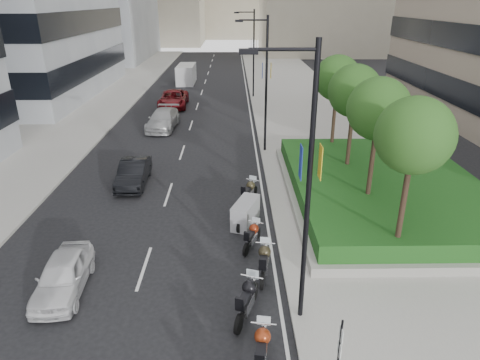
{
  "coord_description": "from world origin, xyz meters",
  "views": [
    {
      "loc": [
        2.1,
        -10.4,
        9.88
      ],
      "look_at": [
        2.4,
        8.22,
        2.0
      ],
      "focal_mm": 32.0,
      "sensor_mm": 36.0,
      "label": 1
    }
  ],
  "objects_px": {
    "lamp_post_2": "(252,49)",
    "motorcycle_3": "(264,262)",
    "lamp_post_1": "(264,79)",
    "delivery_van": "(186,75)",
    "parking_sign": "(339,352)",
    "car_c": "(163,119)",
    "lamp_post_0": "(304,179)",
    "car_b": "(134,173)",
    "motorcycle_2": "(247,299)",
    "motorcycle_1": "(262,350)",
    "motorcycle_5": "(246,213)",
    "car_a": "(63,275)",
    "motorcycle_4": "(252,236)",
    "car_d": "(173,99)",
    "motorcycle_6": "(249,192)"
  },
  "relations": [
    {
      "from": "lamp_post_0",
      "to": "car_a",
      "type": "relative_size",
      "value": 2.29
    },
    {
      "from": "lamp_post_0",
      "to": "motorcycle_5",
      "type": "height_order",
      "value": "lamp_post_0"
    },
    {
      "from": "lamp_post_2",
      "to": "motorcycle_3",
      "type": "xyz_separation_m",
      "value": [
        -0.9,
        -32.54,
        -4.46
      ]
    },
    {
      "from": "lamp_post_0",
      "to": "motorcycle_5",
      "type": "bearing_deg",
      "value": 102.91
    },
    {
      "from": "car_a",
      "to": "motorcycle_3",
      "type": "bearing_deg",
      "value": 2.82
    },
    {
      "from": "motorcycle_1",
      "to": "delivery_van",
      "type": "height_order",
      "value": "delivery_van"
    },
    {
      "from": "car_a",
      "to": "car_c",
      "type": "distance_m",
      "value": 21.47
    },
    {
      "from": "lamp_post_0",
      "to": "car_c",
      "type": "relative_size",
      "value": 1.7
    },
    {
      "from": "motorcycle_1",
      "to": "car_d",
      "type": "height_order",
      "value": "car_d"
    },
    {
      "from": "lamp_post_0",
      "to": "car_b",
      "type": "distance_m",
      "value": 14.52
    },
    {
      "from": "parking_sign",
      "to": "motorcycle_6",
      "type": "distance_m",
      "value": 12.15
    },
    {
      "from": "motorcycle_5",
      "to": "lamp_post_1",
      "type": "bearing_deg",
      "value": 12.41
    },
    {
      "from": "motorcycle_4",
      "to": "car_c",
      "type": "height_order",
      "value": "car_c"
    },
    {
      "from": "motorcycle_2",
      "to": "car_b",
      "type": "distance_m",
      "value": 12.82
    },
    {
      "from": "motorcycle_6",
      "to": "car_a",
      "type": "distance_m",
      "value": 10.16
    },
    {
      "from": "motorcycle_1",
      "to": "car_a",
      "type": "relative_size",
      "value": 0.58
    },
    {
      "from": "motorcycle_1",
      "to": "delivery_van",
      "type": "relative_size",
      "value": 0.41
    },
    {
      "from": "motorcycle_5",
      "to": "car_d",
      "type": "xyz_separation_m",
      "value": [
        -6.47,
        24.26,
        0.2
      ]
    },
    {
      "from": "lamp_post_1",
      "to": "car_a",
      "type": "bearing_deg",
      "value": -118.23
    },
    {
      "from": "car_a",
      "to": "car_d",
      "type": "distance_m",
      "value": 29.15
    },
    {
      "from": "delivery_van",
      "to": "motorcycle_3",
      "type": "bearing_deg",
      "value": -79.58
    },
    {
      "from": "lamp_post_2",
      "to": "motorcycle_3",
      "type": "bearing_deg",
      "value": -91.58
    },
    {
      "from": "motorcycle_1",
      "to": "motorcycle_6",
      "type": "height_order",
      "value": "motorcycle_1"
    },
    {
      "from": "car_b",
      "to": "lamp_post_2",
      "type": "bearing_deg",
      "value": 70.4
    },
    {
      "from": "lamp_post_1",
      "to": "car_a",
      "type": "xyz_separation_m",
      "value": [
        -8.26,
        -15.38,
        -4.4
      ]
    },
    {
      "from": "lamp_post_1",
      "to": "car_c",
      "type": "xyz_separation_m",
      "value": [
        -7.83,
        6.08,
        -4.3
      ]
    },
    {
      "from": "car_a",
      "to": "car_d",
      "type": "bearing_deg",
      "value": 85.74
    },
    {
      "from": "lamp_post_0",
      "to": "car_d",
      "type": "relative_size",
      "value": 1.56
    },
    {
      "from": "motorcycle_2",
      "to": "car_c",
      "type": "distance_m",
      "value": 23.7
    },
    {
      "from": "car_d",
      "to": "motorcycle_1",
      "type": "bearing_deg",
      "value": -79.46
    },
    {
      "from": "motorcycle_2",
      "to": "motorcycle_6",
      "type": "distance_m",
      "value": 8.77
    },
    {
      "from": "motorcycle_2",
      "to": "motorcycle_4",
      "type": "height_order",
      "value": "motorcycle_2"
    },
    {
      "from": "car_a",
      "to": "car_b",
      "type": "height_order",
      "value": "car_b"
    },
    {
      "from": "parking_sign",
      "to": "car_c",
      "type": "xyz_separation_m",
      "value": [
        -8.49,
        26.08,
        -0.69
      ]
    },
    {
      "from": "motorcycle_4",
      "to": "car_d",
      "type": "xyz_separation_m",
      "value": [
        -6.7,
        26.24,
        0.27
      ]
    },
    {
      "from": "lamp_post_1",
      "to": "delivery_van",
      "type": "bearing_deg",
      "value": 106.63
    },
    {
      "from": "car_b",
      "to": "delivery_van",
      "type": "height_order",
      "value": "delivery_van"
    },
    {
      "from": "motorcycle_5",
      "to": "car_a",
      "type": "height_order",
      "value": "car_a"
    },
    {
      "from": "lamp_post_1",
      "to": "car_b",
      "type": "xyz_separation_m",
      "value": [
        -7.79,
        -5.55,
        -4.37
      ]
    },
    {
      "from": "parking_sign",
      "to": "lamp_post_0",
      "type": "bearing_deg",
      "value": 102.33
    },
    {
      "from": "lamp_post_0",
      "to": "delivery_van",
      "type": "distance_m",
      "value": 44.53
    },
    {
      "from": "motorcycle_1",
      "to": "motorcycle_3",
      "type": "bearing_deg",
      "value": 3.97
    },
    {
      "from": "motorcycle_1",
      "to": "delivery_van",
      "type": "xyz_separation_m",
      "value": [
        -6.68,
        45.65,
        0.46
      ]
    },
    {
      "from": "motorcycle_1",
      "to": "motorcycle_2",
      "type": "height_order",
      "value": "motorcycle_2"
    },
    {
      "from": "motorcycle_2",
      "to": "lamp_post_1",
      "type": "bearing_deg",
      "value": 13.76
    },
    {
      "from": "motorcycle_5",
      "to": "car_c",
      "type": "xyz_separation_m",
      "value": [
        -6.34,
        16.57,
        0.16
      ]
    },
    {
      "from": "parking_sign",
      "to": "motorcycle_1",
      "type": "height_order",
      "value": "parking_sign"
    },
    {
      "from": "lamp_post_2",
      "to": "car_d",
      "type": "height_order",
      "value": "lamp_post_2"
    },
    {
      "from": "motorcycle_2",
      "to": "motorcycle_5",
      "type": "relative_size",
      "value": 1.06
    },
    {
      "from": "motorcycle_5",
      "to": "car_c",
      "type": "distance_m",
      "value": 17.74
    }
  ]
}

